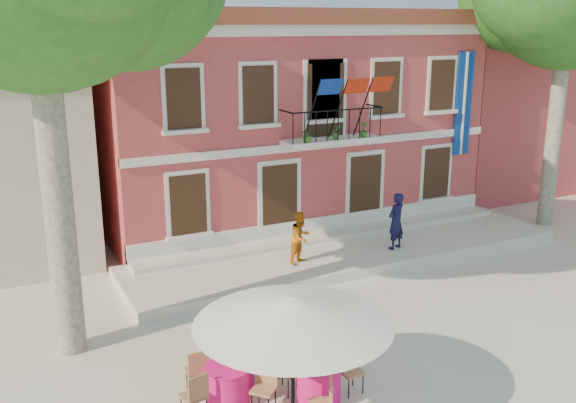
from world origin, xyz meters
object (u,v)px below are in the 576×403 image
at_px(patio_umbrella, 293,311).
at_px(pedestrian_navy, 396,221).
at_px(pedestrian_orange, 301,237).
at_px(cafe_table_3, 233,365).
at_px(cafe_table_4, 319,383).
at_px(cafe_table_1, 227,383).

xyz_separation_m(patio_umbrella, pedestrian_navy, (6.80, 6.39, -1.13)).
relative_size(patio_umbrella, pedestrian_navy, 1.96).
height_order(pedestrian_orange, cafe_table_3, pedestrian_orange).
distance_m(pedestrian_navy, pedestrian_orange, 3.19).
xyz_separation_m(pedestrian_orange, cafe_table_3, (-4.01, -4.74, -0.65)).
bearing_deg(cafe_table_4, patio_umbrella, -147.60).
xyz_separation_m(cafe_table_3, cafe_table_4, (1.21, -1.36, 0.01)).
distance_m(patio_umbrella, pedestrian_navy, 9.40).
bearing_deg(pedestrian_navy, cafe_table_1, 15.41).
bearing_deg(cafe_table_1, cafe_table_3, 58.55).
distance_m(pedestrian_navy, cafe_table_3, 8.53).
bearing_deg(cafe_table_4, pedestrian_navy, 44.45).
xyz_separation_m(cafe_table_1, cafe_table_4, (1.57, -0.77, 0.00)).
distance_m(patio_umbrella, pedestrian_orange, 7.64).
distance_m(pedestrian_navy, cafe_table_4, 8.42).
distance_m(patio_umbrella, cafe_table_4, 2.12).
height_order(pedestrian_orange, cafe_table_4, pedestrian_orange).
bearing_deg(cafe_table_4, pedestrian_orange, 65.32).
height_order(pedestrian_navy, cafe_table_4, pedestrian_navy).
bearing_deg(pedestrian_orange, cafe_table_4, -139.57).
bearing_deg(pedestrian_navy, cafe_table_3, 13.49).
relative_size(patio_umbrella, cafe_table_4, 1.85).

